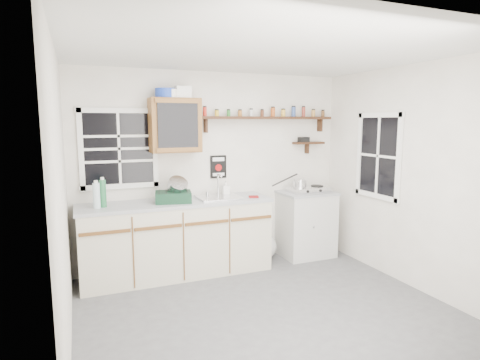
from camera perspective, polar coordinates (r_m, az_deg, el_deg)
name	(u,v)px	position (r m, az deg, el deg)	size (l,w,h in m)	color
room	(268,187)	(3.82, 4.04, -1.05)	(3.64, 3.24, 2.54)	#4D4D4F
main_cabinet	(178,238)	(5.00, -8.88, -8.14)	(2.31, 0.63, 0.92)	beige
right_cabinet	(306,224)	(5.71, 9.36, -6.13)	(0.73, 0.57, 0.91)	beige
sink	(219,197)	(5.04, -3.07, -2.43)	(0.52, 0.44, 0.29)	silver
upper_cabinet	(175,125)	(4.95, -9.22, 7.68)	(0.60, 0.32, 0.65)	brown
upper_cabinet_clutter	(172,93)	(4.96, -9.66, 12.12)	(0.42, 0.24, 0.14)	#1B39AF
spice_shelf	(268,117)	(5.45, 4.06, 8.91)	(1.91, 0.18, 0.35)	black
secondary_shelf	(307,143)	(5.77, 9.49, 5.28)	(0.45, 0.16, 0.24)	black
warning_sign	(218,167)	(5.29, -3.10, 1.89)	(0.22, 0.02, 0.30)	black
window_back	(119,149)	(5.00, -16.82, 4.28)	(0.93, 0.03, 0.98)	black
window_right	(378,156)	(5.25, 19.08, 3.26)	(0.03, 0.78, 1.08)	black
water_bottles	(100,194)	(4.71, -19.33, -1.91)	(0.14, 0.11, 0.34)	silver
dish_rack	(175,194)	(4.83, -9.30, -1.92)	(0.47, 0.39, 0.31)	#10321F
soap_bottle	(226,188)	(5.21, -2.05, -1.13)	(0.09, 0.09, 0.19)	silver
rag	(254,197)	(5.08, 1.95, -2.39)	(0.12, 0.10, 0.02)	maroon
hotplate	(308,189)	(5.60, 9.69, -1.30)	(0.56, 0.30, 0.08)	silver
saucepan	(299,183)	(5.52, 8.41, -0.46)	(0.45, 0.24, 0.19)	silver
trash_bag	(265,246)	(5.57, 3.58, -9.38)	(0.37, 0.33, 0.42)	silver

